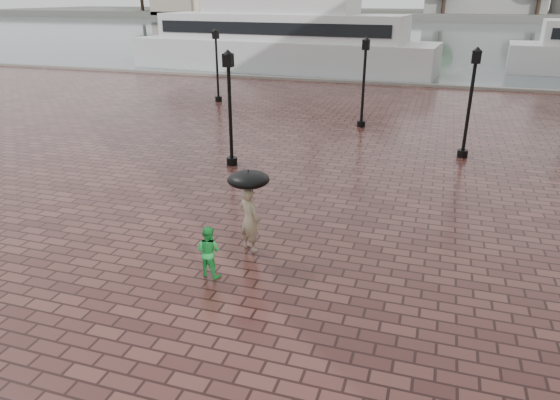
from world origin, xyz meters
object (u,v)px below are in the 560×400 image
object	(u,v)px
ferry_near	(281,39)
street_lamps	(370,84)
child_pedestrian	(208,251)
adult_pedestrian	(249,220)

from	to	relation	value
ferry_near	street_lamps	bearing A→B (deg)	-55.95
street_lamps	ferry_near	xyz separation A→B (m)	(-11.00, 19.73, 0.42)
child_pedestrian	ferry_near	distance (m)	36.85
child_pedestrian	ferry_near	world-z (taller)	ferry_near
adult_pedestrian	ferry_near	xyz separation A→B (m)	(-9.95, 34.00, 1.85)
adult_pedestrian	ferry_near	bearing A→B (deg)	-49.40
adult_pedestrian	child_pedestrian	world-z (taller)	adult_pedestrian
adult_pedestrian	child_pedestrian	bearing A→B (deg)	97.13
child_pedestrian	ferry_near	xyz separation A→B (m)	(-9.47, 35.55, 2.09)
street_lamps	adult_pedestrian	world-z (taller)	street_lamps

